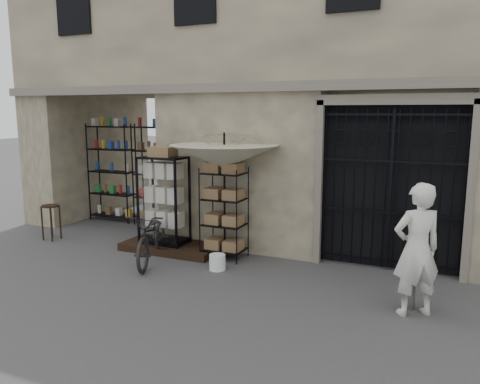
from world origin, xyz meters
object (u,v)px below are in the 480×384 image
at_px(wooden_stool, 51,221).
at_px(white_bucket, 217,262).
at_px(display_cabinet, 164,205).
at_px(shopkeeper, 412,314).
at_px(bicycle, 153,262).
at_px(market_umbrella, 224,150).
at_px(steel_bollard, 411,283).
at_px(wire_rack, 224,214).

bearing_deg(wooden_stool, white_bucket, -4.24).
distance_m(display_cabinet, shopkeeper, 5.11).
bearing_deg(white_bucket, bicycle, -175.49).
xyz_separation_m(display_cabinet, shopkeeper, (4.87, -1.21, -0.94)).
height_order(display_cabinet, shopkeeper, display_cabinet).
relative_size(market_umbrella, shopkeeper, 1.55).
height_order(steel_bollard, shopkeeper, steel_bollard).
distance_m(white_bucket, shopkeeper, 3.39).
xyz_separation_m(wire_rack, steel_bollard, (3.47, -1.06, -0.48)).
bearing_deg(bicycle, steel_bollard, -23.33).
bearing_deg(display_cabinet, white_bucket, -4.92).
height_order(wooden_stool, steel_bollard, wooden_stool).
bearing_deg(steel_bollard, shopkeeper, -73.02).
relative_size(market_umbrella, wooden_stool, 3.73).
bearing_deg(wooden_stool, shopkeeper, -6.56).
relative_size(steel_bollard, shopkeeper, 0.41).
bearing_deg(white_bucket, wire_rack, 105.62).
height_order(wire_rack, market_umbrella, market_umbrella).
xyz_separation_m(bicycle, steel_bollard, (4.59, -0.27, 0.38)).
bearing_deg(wire_rack, shopkeeper, -5.49).
xyz_separation_m(market_umbrella, shopkeeper, (3.51, -1.23, -2.09)).
bearing_deg(wire_rack, steel_bollard, -3.08).
xyz_separation_m(display_cabinet, white_bucket, (1.53, -0.65, -0.80)).
xyz_separation_m(bicycle, wooden_stool, (-2.95, 0.42, 0.41)).
bearing_deg(bicycle, white_bucket, -15.41).
distance_m(white_bucket, wooden_stool, 4.27).
bearing_deg(bicycle, wire_rack, 15.36).
relative_size(display_cabinet, bicycle, 1.01).
distance_m(wooden_stool, steel_bollard, 7.57).
bearing_deg(steel_bollard, bicycle, 176.59).
bearing_deg(wooden_stool, bicycle, -8.07).
relative_size(wire_rack, steel_bollard, 2.30).
bearing_deg(display_cabinet, bicycle, -55.01).
bearing_deg(display_cabinet, shopkeeper, 4.18).
height_order(display_cabinet, market_umbrella, market_umbrella).
height_order(wire_rack, shopkeeper, wire_rack).
distance_m(market_umbrella, shopkeeper, 4.27).
distance_m(display_cabinet, wire_rack, 1.34).
xyz_separation_m(wire_rack, wooden_stool, (-4.06, -0.37, -0.45)).
bearing_deg(shopkeeper, steel_bollard, -105.59).
distance_m(display_cabinet, bicycle, 1.23).
relative_size(white_bucket, steel_bollard, 0.38).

